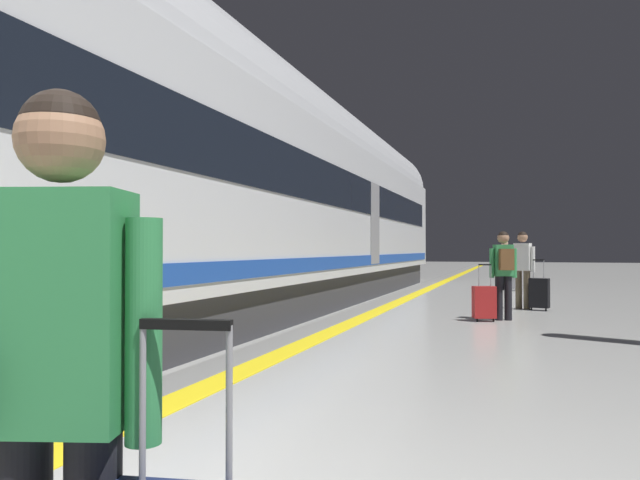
{
  "coord_description": "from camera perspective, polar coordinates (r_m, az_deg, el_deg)",
  "views": [
    {
      "loc": [
        1.71,
        -1.19,
        1.26
      ],
      "look_at": [
        -0.91,
        6.67,
        1.39
      ],
      "focal_mm": 33.36,
      "sensor_mm": 36.0,
      "label": 1
    }
  ],
  "objects": [
    {
      "name": "suitcase_mid",
      "position": [
        19.15,
        18.26,
        -3.55
      ],
      "size": [
        0.41,
        0.29,
        1.05
      ],
      "color": "#9E9EA3",
      "rests_on": "ground"
    },
    {
      "name": "tactile_edge_band",
      "position": [
        11.67,
        3.22,
        -7.09
      ],
      "size": [
        0.63,
        80.0,
        0.01
      ],
      "primitive_type": "cube",
      "color": "slate",
      "rests_on": "ground"
    },
    {
      "name": "passenger_mid",
      "position": [
        19.35,
        17.31,
        -1.9
      ],
      "size": [
        0.48,
        0.25,
        1.57
      ],
      "color": "black",
      "rests_on": "ground"
    },
    {
      "name": "passenger_far",
      "position": [
        13.26,
        18.87,
        -2.19
      ],
      "size": [
        0.48,
        0.3,
        1.64
      ],
      "color": "brown",
      "rests_on": "ground"
    },
    {
      "name": "passenger_near",
      "position": [
        11.05,
        17.21,
        -2.53
      ],
      "size": [
        0.47,
        0.38,
        1.58
      ],
      "color": "black",
      "rests_on": "ground"
    },
    {
      "name": "suitcase_near",
      "position": [
        10.83,
        15.46,
        -5.76
      ],
      "size": [
        0.43,
        0.34,
        1.01
      ],
      "color": "#A51E1E",
      "rests_on": "ground"
    },
    {
      "name": "suitcase_far",
      "position": [
        13.08,
        20.3,
        -4.79
      ],
      "size": [
        0.42,
        0.32,
        1.06
      ],
      "color": "black",
      "rests_on": "ground"
    },
    {
      "name": "traveller_foreground",
      "position": [
        1.63,
        -24.31,
        -11.55
      ],
      "size": [
        0.54,
        0.37,
        1.66
      ],
      "color": "black",
      "rests_on": "ground"
    },
    {
      "name": "safety_line_strip",
      "position": [
        11.58,
        4.83,
        -7.13
      ],
      "size": [
        0.36,
        80.0,
        0.01
      ],
      "primitive_type": "cube",
      "color": "yellow",
      "rests_on": "ground"
    },
    {
      "name": "high_speed_train",
      "position": [
        9.29,
        -13.15,
        6.8
      ],
      "size": [
        2.94,
        34.15,
        4.97
      ],
      "color": "#38383D",
      "rests_on": "ground"
    }
  ]
}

